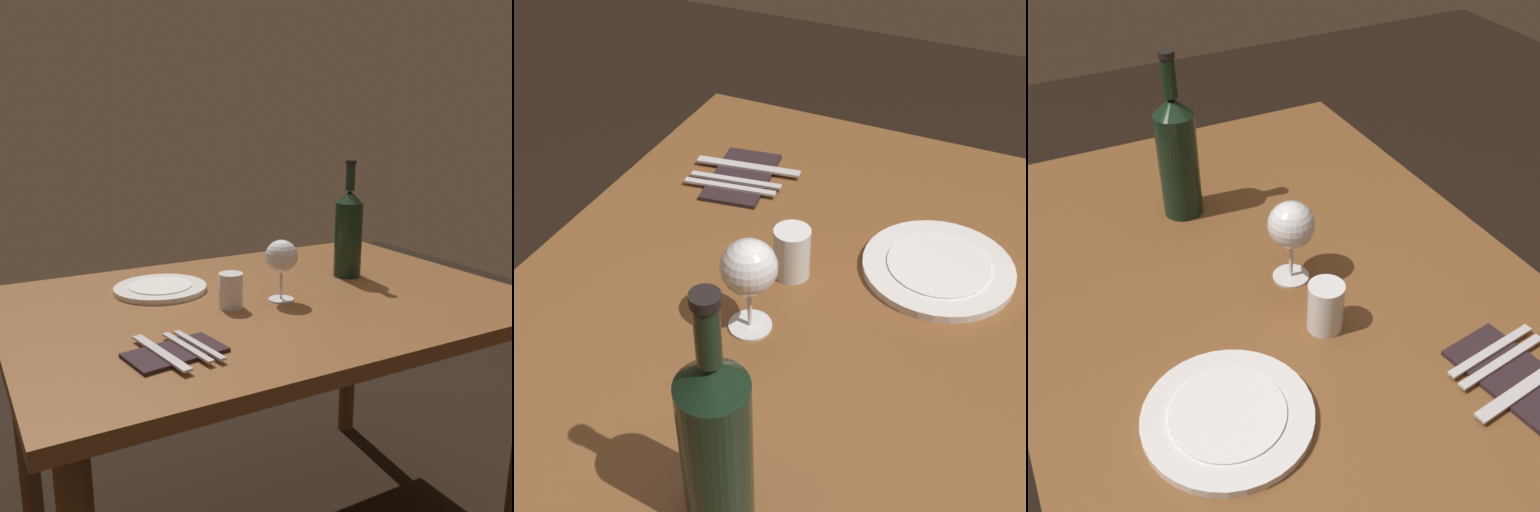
% 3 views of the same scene
% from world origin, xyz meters
% --- Properties ---
extents(dining_table, '(1.30, 0.90, 0.74)m').
position_xyz_m(dining_table, '(0.00, 0.00, 0.65)').
color(dining_table, brown).
rests_on(dining_table, ground).
extents(wine_glass_left, '(0.08, 0.08, 0.16)m').
position_xyz_m(wine_glass_left, '(-0.02, 0.04, 0.85)').
color(wine_glass_left, white).
rests_on(wine_glass_left, dining_table).
extents(wine_bottle, '(0.08, 0.08, 0.34)m').
position_xyz_m(wine_bottle, '(-0.31, -0.06, 0.87)').
color(wine_bottle, black).
rests_on(wine_bottle, dining_table).
extents(water_tumbler, '(0.06, 0.06, 0.09)m').
position_xyz_m(water_tumbler, '(0.12, 0.03, 0.78)').
color(water_tumbler, white).
rests_on(water_tumbler, dining_table).
extents(dinner_plate, '(0.25, 0.25, 0.02)m').
position_xyz_m(dinner_plate, '(0.22, -0.19, 0.75)').
color(dinner_plate, white).
rests_on(dinner_plate, dining_table).
extents(folded_napkin, '(0.20, 0.14, 0.01)m').
position_xyz_m(folded_napkin, '(0.34, 0.23, 0.74)').
color(folded_napkin, '#2D1E23').
rests_on(folded_napkin, dining_table).
extents(fork_inner, '(0.04, 0.18, 0.00)m').
position_xyz_m(fork_inner, '(0.32, 0.23, 0.75)').
color(fork_inner, silver).
rests_on(fork_inner, folded_napkin).
extents(fork_outer, '(0.04, 0.18, 0.00)m').
position_xyz_m(fork_outer, '(0.29, 0.23, 0.75)').
color(fork_outer, silver).
rests_on(fork_outer, folded_napkin).
extents(table_knife, '(0.05, 0.21, 0.00)m').
position_xyz_m(table_knife, '(0.37, 0.23, 0.75)').
color(table_knife, silver).
rests_on(table_knife, folded_napkin).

